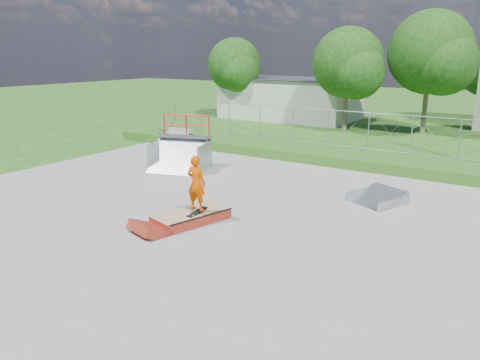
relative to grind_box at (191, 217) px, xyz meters
The scene contains 14 objects.
ground 0.95m from the grind_box, 110.85° to the left, with size 120.00×120.00×0.00m, color #255016.
concrete_pad 0.95m from the grind_box, 110.85° to the left, with size 20.00×16.00×0.04m, color #969693.
grass_berm 10.38m from the grind_box, 91.83° to the left, with size 24.00×3.00×0.50m, color #255016.
grind_box is the anchor object (origin of this frame).
quarter_pipe 6.75m from the grind_box, 133.24° to the left, with size 2.34×1.98×2.34m, color gray, non-canonical shape.
flat_bank_ramp 6.47m from the grind_box, 49.91° to the left, with size 1.47×1.56×0.45m, color gray, non-canonical shape.
skateboard 0.33m from the grind_box, ahead, with size 0.22×0.80×0.02m, color black.
skater 1.08m from the grind_box, ahead, with size 0.61×0.40×1.67m, color #D04700.
concrete_stairs 13.03m from the grind_box, 132.70° to the left, with size 1.50×1.60×0.80m, color #969693, non-canonical shape.
chain_link_fence 11.44m from the grind_box, 91.67° to the left, with size 20.00×0.06×1.80m, color gray, non-canonical shape.
utility_building_flat 24.38m from the grind_box, 110.02° to the left, with size 10.00×6.00×3.00m, color beige.
tree_left_near 19.26m from the grind_box, 96.35° to the left, with size 4.76×4.48×6.65m.
tree_center 21.34m from the grind_box, 83.24° to the left, with size 5.44×5.12×7.60m.
tree_left_far 24.29m from the grind_box, 120.29° to the left, with size 4.42×4.16×6.18m.
Camera 1 is at (8.91, -11.31, 5.02)m, focal length 35.00 mm.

